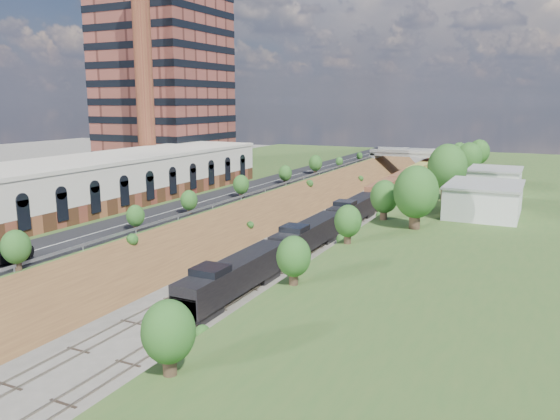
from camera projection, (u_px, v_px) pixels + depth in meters
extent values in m
plane|color=#6B665B|center=(42.00, 391.00, 38.26)|extent=(400.00, 400.00, 0.00)
cube|color=#385C26|center=(176.00, 194.00, 104.82)|extent=(44.00, 180.00, 5.00)
cube|color=#385C26|center=(559.00, 228.00, 76.49)|extent=(44.00, 180.00, 5.00)
cube|color=brown|center=(278.00, 217.00, 95.87)|extent=(10.00, 180.00, 10.00)
cube|color=brown|center=(402.00, 229.00, 86.43)|extent=(10.00, 180.00, 10.00)
cube|color=gray|center=(323.00, 221.00, 92.25)|extent=(1.58, 180.00, 0.18)
cube|color=gray|center=(352.00, 224.00, 90.02)|extent=(1.58, 180.00, 0.18)
cube|color=black|center=(255.00, 187.00, 96.81)|extent=(8.00, 180.00, 0.10)
cube|color=#99999E|center=(276.00, 185.00, 94.95)|extent=(0.06, 171.00, 0.30)
cube|color=brown|center=(113.00, 194.00, 82.58)|extent=(14.00, 62.00, 2.20)
cube|color=beige|center=(112.00, 173.00, 81.94)|extent=(14.00, 62.00, 4.30)
cube|color=beige|center=(111.00, 157.00, 81.47)|extent=(14.30, 62.30, 0.50)
cube|color=brown|center=(163.00, 67.00, 115.31)|extent=(22.00, 22.00, 44.00)
cylinder|color=brown|center=(144.00, 73.00, 98.16)|extent=(3.20, 3.20, 40.00)
cube|color=gray|center=(376.00, 163.00, 150.13)|extent=(1.50, 8.00, 6.20)
cube|color=gray|center=(463.00, 168.00, 140.26)|extent=(1.50, 8.00, 6.20)
cube|color=gray|center=(418.00, 154.00, 144.59)|extent=(24.00, 8.00, 1.00)
cube|color=gray|center=(415.00, 152.00, 140.90)|extent=(24.00, 0.30, 0.80)
cube|color=gray|center=(421.00, 150.00, 147.96)|extent=(24.00, 0.30, 0.80)
cube|color=silver|center=(484.00, 200.00, 72.63)|extent=(9.00, 12.00, 4.00)
cube|color=silver|center=(495.00, 180.00, 92.28)|extent=(8.00, 10.00, 3.60)
cylinder|color=#473323|center=(415.00, 218.00, 64.98)|extent=(1.30, 1.30, 2.62)
ellipsoid|color=#315E21|center=(416.00, 192.00, 64.36)|extent=(5.25, 5.25, 6.30)
cylinder|color=#473323|center=(111.00, 234.00, 59.85)|extent=(0.66, 0.66, 1.22)
ellipsoid|color=#315E21|center=(110.00, 221.00, 59.56)|extent=(2.45, 2.45, 2.94)
cube|color=black|center=(203.00, 313.00, 51.30)|extent=(2.40, 4.00, 0.90)
cube|color=black|center=(236.00, 275.00, 56.36)|extent=(3.05, 18.33, 2.98)
cube|color=black|center=(193.00, 304.00, 49.72)|extent=(2.81, 3.00, 1.80)
cube|color=silver|center=(193.00, 294.00, 49.52)|extent=(2.81, 3.00, 0.15)
cube|color=black|center=(210.00, 271.00, 51.91)|extent=(2.99, 3.10, 0.90)
cube|color=black|center=(309.00, 234.00, 73.39)|extent=(3.05, 18.33, 2.98)
cube|color=black|center=(354.00, 209.00, 90.43)|extent=(3.05, 18.33, 2.98)
cube|color=brown|center=(432.00, 165.00, 149.52)|extent=(3.05, 113.90, 3.67)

